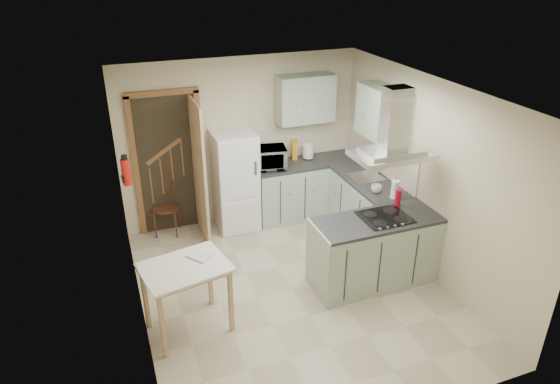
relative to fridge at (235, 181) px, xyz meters
name	(u,v)px	position (x,y,z in m)	size (l,w,h in m)	color
floor	(293,289)	(0.20, -1.80, -0.75)	(4.20, 4.20, 0.00)	#B7AB8E
ceiling	(295,92)	(0.20, -1.80, 1.75)	(4.20, 4.20, 0.00)	silver
back_wall	(241,141)	(0.20, 0.30, 0.50)	(3.60, 3.60, 0.00)	beige
left_wall	(131,228)	(-1.60, -1.80, 0.50)	(4.20, 4.20, 0.00)	beige
right_wall	(427,177)	(2.00, -1.80, 0.50)	(4.20, 4.20, 0.00)	beige
doorway	(169,164)	(-0.90, 0.27, 0.30)	(1.10, 0.12, 2.10)	brown
fridge	(235,181)	(0.00, 0.00, 0.00)	(0.60, 0.60, 1.50)	white
counter_back	(289,191)	(0.86, 0.00, -0.30)	(1.08, 0.60, 0.90)	#9EB2A0
counter_right	(358,200)	(1.70, -0.68, -0.30)	(0.60, 1.95, 0.90)	#9EB2A0
splashback	(301,140)	(1.16, 0.29, 0.40)	(1.68, 0.02, 0.50)	beige
wall_cabinet_back	(305,99)	(1.15, 0.12, 1.10)	(0.85, 0.35, 0.70)	#9EB2A0
wall_cabinet_right	(383,114)	(1.82, -0.95, 1.10)	(0.35, 0.90, 0.70)	#9EB2A0
peninsula	(375,251)	(1.22, -1.98, -0.30)	(1.55, 0.65, 0.90)	#9EB2A0
hob	(385,217)	(1.32, -1.98, 0.16)	(0.58, 0.50, 0.01)	black
extractor_hood	(392,155)	(1.32, -1.98, 0.97)	(0.90, 0.55, 0.10)	silver
sink	(366,177)	(1.70, -0.85, 0.16)	(0.45, 0.40, 0.01)	silver
fire_extinguisher	(126,172)	(-1.54, -0.90, 0.75)	(0.10, 0.10, 0.32)	#B2140F
drop_leaf_table	(188,298)	(-1.14, -2.06, -0.33)	(0.89, 0.67, 0.83)	#DDC888
bentwood_chair	(166,208)	(-1.03, 0.15, -0.33)	(0.37, 0.37, 0.84)	#531F1B
microwave	(267,158)	(0.49, -0.02, 0.31)	(0.57, 0.38, 0.32)	black
kettle	(308,151)	(1.21, 0.10, 0.27)	(0.17, 0.17, 0.24)	white
cereal_box	(295,149)	(1.02, 0.19, 0.30)	(0.08, 0.19, 0.29)	orange
soap_bottle	(367,162)	(1.90, -0.53, 0.24)	(0.08, 0.08, 0.17)	#B7BAC4
paper_towel	(395,189)	(1.72, -1.55, 0.28)	(0.10, 0.10, 0.25)	white
cup	(376,189)	(1.58, -1.33, 0.20)	(0.14, 0.14, 0.11)	white
red_bottle	(398,198)	(1.63, -1.77, 0.26)	(0.08, 0.08, 0.23)	#B40F27
book	(193,256)	(-1.02, -1.98, 0.14)	(0.19, 0.26, 0.11)	#A3363A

